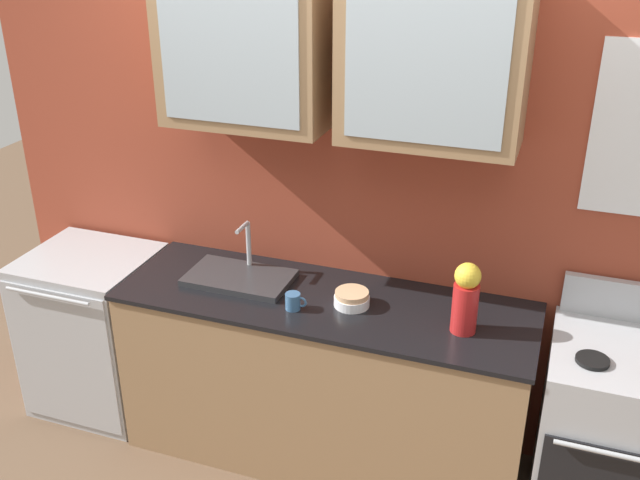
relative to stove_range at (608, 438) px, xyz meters
name	(u,v)px	position (x,y,z in m)	size (l,w,h in m)	color
ground_plane	(323,450)	(-1.29, 0.00, -0.45)	(10.00, 10.00, 0.00)	brown
back_wall_unit	(347,160)	(-1.29, 0.30, 1.01)	(3.69, 0.44, 2.52)	#993D28
counter	(324,378)	(-1.29, 0.00, -0.01)	(1.93, 0.63, 0.88)	#93704C
stove_range	(608,438)	(0.00, 0.00, 0.00)	(0.58, 0.64, 1.06)	#ADAFB5
sink_faucet	(240,276)	(-1.73, 0.04, 0.45)	(0.50, 0.30, 0.26)	#2D2D30
bowl_stack	(352,298)	(-1.16, -0.01, 0.47)	(0.16, 0.16, 0.07)	white
vase	(466,298)	(-0.65, -0.05, 0.59)	(0.11, 0.11, 0.32)	#B21E1E
cup_near_sink	(293,301)	(-1.39, -0.13, 0.47)	(0.10, 0.07, 0.08)	#38608C
dishwasher	(96,331)	(-2.58, 0.00, -0.01)	(0.63, 0.61, 0.88)	#ADAFB5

